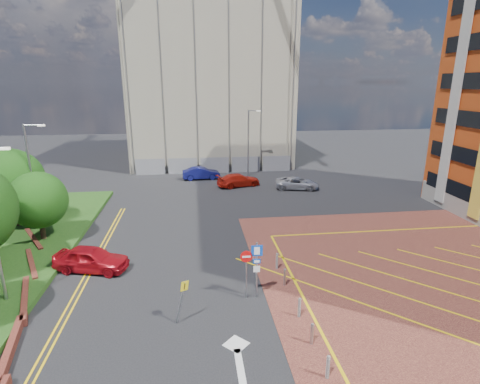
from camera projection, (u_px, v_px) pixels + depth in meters
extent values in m
plane|color=black|center=(250.00, 309.00, 19.10)|extent=(140.00, 140.00, 0.00)
cube|color=brown|center=(10.00, 350.00, 15.87)|extent=(1.25, 4.56, 0.40)
cube|color=brown|center=(25.00, 299.00, 19.56)|extent=(1.86, 4.43, 0.40)
cube|color=brown|center=(32.00, 265.00, 23.22)|extent=(2.29, 4.27, 0.40)
cube|color=brown|center=(34.00, 240.00, 26.87)|extent=(2.69, 4.06, 0.40)
cylinder|color=#3D2B1C|center=(42.00, 227.00, 26.67)|extent=(0.36, 0.36, 1.80)
sphere|color=#173A0D|center=(38.00, 200.00, 26.10)|extent=(4.00, 4.00, 4.00)
cylinder|color=#3D2B1C|center=(16.00, 212.00, 29.11)|extent=(0.36, 0.36, 2.20)
sphere|color=#173A0D|center=(10.00, 181.00, 28.41)|extent=(5.00, 5.00, 5.00)
cube|color=silver|center=(4.00, 149.00, 17.35)|extent=(0.50, 0.15, 0.12)
cylinder|color=#9EA0A8|center=(32.00, 178.00, 27.58)|extent=(0.16, 0.16, 8.00)
cylinder|color=#9EA0A8|center=(32.00, 125.00, 26.55)|extent=(1.20, 0.10, 0.10)
cube|color=silver|center=(41.00, 125.00, 26.63)|extent=(0.50, 0.15, 0.12)
cylinder|color=#9EA0A8|center=(248.00, 143.00, 45.10)|extent=(0.16, 0.16, 8.00)
cylinder|color=#9EA0A8|center=(253.00, 111.00, 44.07)|extent=(1.20, 0.10, 0.10)
cube|color=silver|center=(258.00, 111.00, 44.15)|extent=(0.50, 0.15, 0.12)
cylinder|color=#9EA0A8|center=(257.00, 270.00, 19.66)|extent=(0.10, 0.10, 3.20)
cube|color=#0A41B7|center=(257.00, 251.00, 19.30)|extent=(0.60, 0.04, 0.60)
cube|color=white|center=(257.00, 251.00, 19.28)|extent=(0.30, 0.02, 0.42)
cube|color=#0A41B7|center=(257.00, 261.00, 19.47)|extent=(0.40, 0.04, 0.25)
cube|color=white|center=(257.00, 261.00, 19.45)|extent=(0.28, 0.02, 0.14)
cube|color=white|center=(257.00, 269.00, 19.60)|extent=(0.35, 0.04, 0.35)
cylinder|color=#9EA0A8|center=(246.00, 275.00, 19.66)|extent=(0.08, 0.08, 2.70)
cylinder|color=red|center=(246.00, 257.00, 19.32)|extent=(0.64, 0.04, 0.64)
cube|color=white|center=(246.00, 257.00, 19.30)|extent=(0.44, 0.02, 0.10)
cylinder|color=#9EA0A8|center=(181.00, 303.00, 17.65)|extent=(0.58, 0.08, 2.16)
cube|color=yellow|center=(185.00, 286.00, 17.39)|extent=(0.41, 0.41, 0.54)
cylinder|color=black|center=(328.00, 368.00, 14.48)|extent=(0.14, 0.14, 0.90)
cylinder|color=#9EA0A8|center=(312.00, 335.00, 16.38)|extent=(0.14, 0.14, 0.90)
cylinder|color=black|center=(299.00, 309.00, 18.29)|extent=(0.14, 0.14, 0.90)
cylinder|color=#9EA0A8|center=(285.00, 278.00, 21.14)|extent=(0.14, 0.14, 0.90)
cylinder|color=black|center=(277.00, 262.00, 23.04)|extent=(0.14, 0.14, 0.90)
cube|color=#AEA78E|center=(209.00, 83.00, 54.06)|extent=(21.20, 19.20, 22.00)
cube|color=orange|center=(221.00, 40.00, 54.51)|extent=(0.90, 0.90, 34.00)
cube|color=gray|center=(222.00, 165.00, 47.49)|extent=(21.60, 0.06, 2.00)
imported|color=#AD0E19|center=(91.00, 259.00, 22.80)|extent=(4.78, 2.88, 1.52)
imported|color=navy|center=(201.00, 173.00, 44.38)|extent=(4.49, 1.79, 1.45)
imported|color=red|center=(239.00, 180.00, 41.37)|extent=(5.17, 3.25, 1.40)
imported|color=#B8B8C0|center=(297.00, 183.00, 40.31)|extent=(5.03, 3.16, 1.29)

